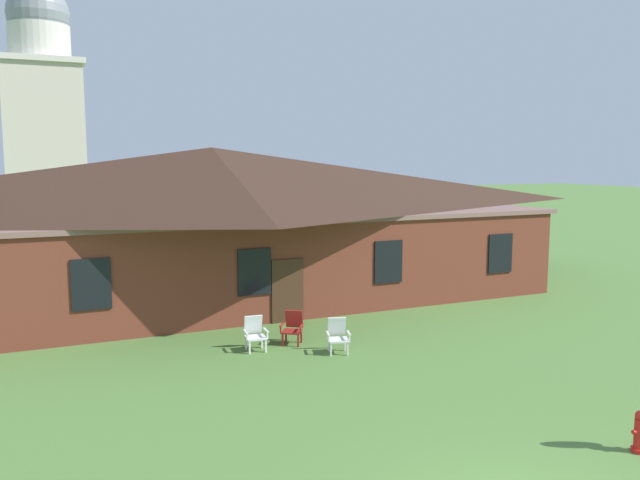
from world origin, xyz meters
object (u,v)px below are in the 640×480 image
at_px(lawn_chair_left_end, 338,335).
at_px(lawn_chair_near_door, 293,327).
at_px(fire_hydrant, 640,432).
at_px(lawn_chair_by_porch, 255,332).

bearing_deg(lawn_chair_left_end, lawn_chair_near_door, 121.80).
bearing_deg(lawn_chair_near_door, fire_hydrant, -70.57).
height_order(lawn_chair_by_porch, lawn_chair_left_end, same).
bearing_deg(lawn_chair_near_door, lawn_chair_left_end, -58.20).
distance_m(lawn_chair_by_porch, lawn_chair_near_door, 1.23).
bearing_deg(lawn_chair_by_porch, lawn_chair_near_door, 6.99).
distance_m(lawn_chair_by_porch, fire_hydrant, 9.97).
height_order(lawn_chair_near_door, fire_hydrant, lawn_chair_near_door).
xyz_separation_m(lawn_chair_by_porch, fire_hydrant, (4.42, -8.93, -0.12)).
distance_m(lawn_chair_near_door, lawn_chair_left_end, 1.54).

